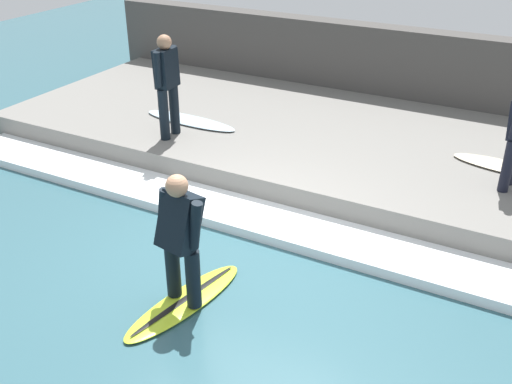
{
  "coord_description": "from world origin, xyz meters",
  "views": [
    {
      "loc": [
        -5.43,
        -3.24,
        4.31
      ],
      "look_at": [
        0.58,
        0.0,
        0.7
      ],
      "focal_mm": 42.0,
      "sensor_mm": 36.0,
      "label": 1
    }
  ],
  "objects_px": {
    "surfboard_riding": "(185,301)",
    "surfboard_waiting_far": "(507,167)",
    "surfer_riding": "(180,234)",
    "surfer_waiting_near": "(167,81)",
    "surfboard_waiting_near": "(190,120)"
  },
  "relations": [
    {
      "from": "surfboard_riding",
      "to": "surfboard_waiting_far",
      "type": "height_order",
      "value": "surfboard_waiting_far"
    },
    {
      "from": "surfer_riding",
      "to": "surfer_waiting_near",
      "type": "xyz_separation_m",
      "value": [
        3.13,
        2.4,
        0.47
      ]
    },
    {
      "from": "surfer_waiting_near",
      "to": "surfboard_waiting_far",
      "type": "relative_size",
      "value": 1.02
    },
    {
      "from": "surfboard_riding",
      "to": "surfer_waiting_near",
      "type": "bearing_deg",
      "value": 37.42
    },
    {
      "from": "surfer_riding",
      "to": "surfboard_waiting_far",
      "type": "distance_m",
      "value": 5.27
    },
    {
      "from": "surfer_riding",
      "to": "surfer_waiting_near",
      "type": "height_order",
      "value": "surfer_waiting_near"
    },
    {
      "from": "surfboard_riding",
      "to": "surfer_waiting_near",
      "type": "height_order",
      "value": "surfer_waiting_near"
    },
    {
      "from": "surfer_waiting_near",
      "to": "surfer_riding",
      "type": "bearing_deg",
      "value": -142.58
    },
    {
      "from": "surfboard_riding",
      "to": "surfboard_waiting_far",
      "type": "bearing_deg",
      "value": -31.78
    },
    {
      "from": "surfer_waiting_near",
      "to": "surfboard_waiting_near",
      "type": "height_order",
      "value": "surfer_waiting_near"
    },
    {
      "from": "surfboard_waiting_far",
      "to": "surfboard_waiting_near",
      "type": "bearing_deg",
      "value": 97.08
    },
    {
      "from": "surfboard_waiting_far",
      "to": "surfer_waiting_near",
      "type": "bearing_deg",
      "value": 104.45
    },
    {
      "from": "surfboard_riding",
      "to": "surfer_waiting_near",
      "type": "xyz_separation_m",
      "value": [
        3.13,
        2.4,
        1.37
      ]
    },
    {
      "from": "surfer_waiting_near",
      "to": "surfboard_waiting_near",
      "type": "xyz_separation_m",
      "value": [
        0.68,
        0.07,
        -0.92
      ]
    },
    {
      "from": "surfer_riding",
      "to": "surfboard_waiting_far",
      "type": "xyz_separation_m",
      "value": [
        4.46,
        -2.76,
        -0.45
      ]
    }
  ]
}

